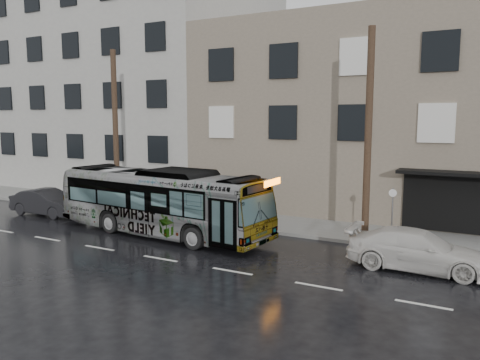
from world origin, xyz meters
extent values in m
plane|color=black|center=(0.00, 0.00, 0.00)|extent=(120.00, 120.00, 0.00)
cube|color=gray|center=(0.00, 4.90, 0.07)|extent=(90.00, 3.60, 0.15)
cube|color=gray|center=(5.00, 12.70, 5.50)|extent=(20.00, 12.00, 11.00)
cube|color=#B2B0A8|center=(-18.00, 14.20, 8.00)|extent=(26.00, 15.00, 16.00)
cylinder|color=#483424|center=(6.50, 3.30, 4.65)|extent=(0.30, 0.30, 9.00)
cylinder|color=#483424|center=(-7.50, 3.30, 4.65)|extent=(0.30, 0.30, 9.00)
cylinder|color=slate|center=(7.60, 3.30, 1.35)|extent=(0.06, 0.06, 2.40)
imported|color=#B2B2B2|center=(-2.39, 0.63, 1.56)|extent=(11.38, 3.70, 3.11)
imported|color=silver|center=(8.97, 0.84, 0.72)|extent=(4.97, 2.04, 1.44)
imported|color=black|center=(-10.76, 1.13, 0.73)|extent=(4.49, 1.67, 1.46)
camera|label=1|loc=(11.04, -16.55, 5.41)|focal=35.00mm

